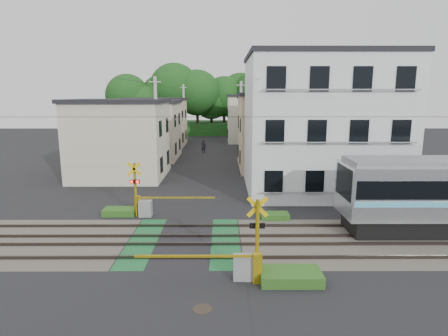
{
  "coord_description": "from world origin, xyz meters",
  "views": [
    {
      "loc": [
        1.77,
        -16.21,
        6.58
      ],
      "look_at": [
        1.84,
        5.0,
        2.45
      ],
      "focal_mm": 30.0,
      "sensor_mm": 36.0,
      "label": 1
    }
  ],
  "objects_px": {
    "crossing_signal_near": "(245,261)",
    "crossing_signal_far": "(144,204)",
    "apartment_block": "(321,124)",
    "pedestrian": "(203,146)",
    "manhole_cover": "(202,309)"
  },
  "relations": [
    {
      "from": "crossing_signal_far",
      "to": "apartment_block",
      "type": "distance_m",
      "value": 13.14
    },
    {
      "from": "crossing_signal_near",
      "to": "apartment_block",
      "type": "bearing_deg",
      "value": 65.78
    },
    {
      "from": "crossing_signal_far",
      "to": "apartment_block",
      "type": "height_order",
      "value": "apartment_block"
    },
    {
      "from": "pedestrian",
      "to": "crossing_signal_near",
      "type": "bearing_deg",
      "value": 79.44
    },
    {
      "from": "crossing_signal_near",
      "to": "crossing_signal_far",
      "type": "bearing_deg",
      "value": 125.29
    },
    {
      "from": "crossing_signal_near",
      "to": "manhole_cover",
      "type": "height_order",
      "value": "crossing_signal_near"
    },
    {
      "from": "crossing_signal_near",
      "to": "crossing_signal_far",
      "type": "distance_m",
      "value": 8.95
    },
    {
      "from": "pedestrian",
      "to": "manhole_cover",
      "type": "height_order",
      "value": "pedestrian"
    },
    {
      "from": "pedestrian",
      "to": "manhole_cover",
      "type": "relative_size",
      "value": 2.56
    },
    {
      "from": "crossing_signal_far",
      "to": "manhole_cover",
      "type": "bearing_deg",
      "value": -68.09
    },
    {
      "from": "crossing_signal_far",
      "to": "manhole_cover",
      "type": "distance_m",
      "value": 9.97
    },
    {
      "from": "crossing_signal_near",
      "to": "crossing_signal_far",
      "type": "height_order",
      "value": "same"
    },
    {
      "from": "crossing_signal_near",
      "to": "apartment_block",
      "type": "distance_m",
      "value": 14.95
    },
    {
      "from": "crossing_signal_near",
      "to": "crossing_signal_far",
      "type": "relative_size",
      "value": 1.0
    },
    {
      "from": "crossing_signal_far",
      "to": "apartment_block",
      "type": "xyz_separation_m",
      "value": [
        11.09,
        5.84,
        3.94
      ]
    }
  ]
}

